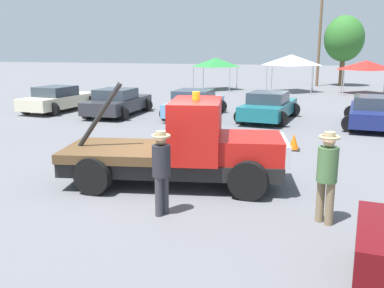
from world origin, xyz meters
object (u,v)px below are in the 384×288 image
Objects in this scene: parked_car_charcoal at (117,102)px; tree_left at (344,39)px; parked_car_navy at (374,112)px; canopy_tent_white at (291,60)px; tow_truck at (186,149)px; parked_car_teal at (269,106)px; parked_car_cream at (58,99)px; traffic_cone at (294,143)px; person_at_hood at (161,166)px; canopy_tent_green at (216,62)px; canopy_tent_red at (366,65)px; utility_pole at (320,31)px; parked_car_skyblue at (195,104)px; person_near_truck at (327,170)px.

tree_left reaches higher than parked_car_charcoal.
parked_car_navy is 1.43× the size of canopy_tent_white.
parked_car_teal is (0.73, 10.32, -0.26)m from tow_truck.
tow_truck is at bearing 156.10° from parked_car_navy.
tree_left is (14.93, 21.20, 3.45)m from parked_car_cream.
traffic_cone is at bearing 51.77° from tow_truck.
tree_left is at bearing 99.24° from person_at_hood.
canopy_tent_green is at bearing 110.95° from traffic_cone.
utility_pole reaches higher than canopy_tent_red.
parked_car_skyblue is 1.45× the size of canopy_tent_white.
parked_car_navy is (5.22, 9.82, -0.26)m from tow_truck.
parked_car_teal is (3.57, 0.05, -0.00)m from parked_car_skyblue.
parked_car_cream is at bearing 97.41° from parked_car_teal.
tree_left is 2.34m from utility_pole.
parked_car_teal reaches higher than traffic_cone.
traffic_cone is (-2.27, -26.70, -3.85)m from tree_left.
parked_car_cream is at bearing -122.36° from utility_pole.
person_near_truck is 0.38× the size of parked_car_cream.
parked_car_skyblue is at bearing 90.93° from parked_car_navy.
parked_car_navy is 1.51× the size of canopy_tent_red.
traffic_cone is (9.01, -5.17, -0.39)m from parked_car_charcoal.
utility_pole is at bearing 72.88° from canopy_tent_white.
parked_car_skyblue is 1.54× the size of canopy_tent_red.
canopy_tent_white is at bearing -107.12° from utility_pole.
tow_truck reaches higher than parked_car_navy.
canopy_tent_white reaches higher than tow_truck.
canopy_tent_red reaches higher than traffic_cone.
canopy_tent_white is (3.48, 13.99, 1.77)m from parked_car_skyblue.
tree_left is (3.83, 20.89, 3.45)m from parked_car_teal.
parked_car_charcoal is 16.42m from canopy_tent_white.
person_at_hood is (0.14, -2.00, 0.11)m from tow_truck.
traffic_cone is 26.21m from utility_pole.
tow_truck reaches higher than parked_car_cream.
canopy_tent_red is (5.84, 26.38, 1.08)m from person_at_hood.
parked_car_cream is 0.99× the size of parked_car_navy.
parked_car_cream is at bearing -138.68° from canopy_tent_red.
canopy_tent_white is (7.36, 14.57, 1.77)m from parked_car_charcoal.
parked_car_navy is at bearing -92.97° from canopy_tent_red.
canopy_tent_white reaches higher than canopy_tent_red.
person_near_truck is 0.54× the size of canopy_tent_white.
parked_car_charcoal is 0.96× the size of parked_car_navy.
parked_car_navy is at bearing -153.34° from person_near_truck.
tow_truck is at bearing -128.92° from parked_car_cream.
parked_car_charcoal is 3.92m from parked_car_skyblue.
parked_car_charcoal is (3.65, -0.33, 0.00)m from parked_car_cream.
canopy_tent_red reaches higher than person_at_hood.
canopy_tent_red reaches higher than parked_car_navy.
tow_truck reaches higher than traffic_cone.
tree_left is (-1.41, 6.82, 2.01)m from canopy_tent_red.
canopy_tent_white is at bearing -28.29° from parked_car_charcoal.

